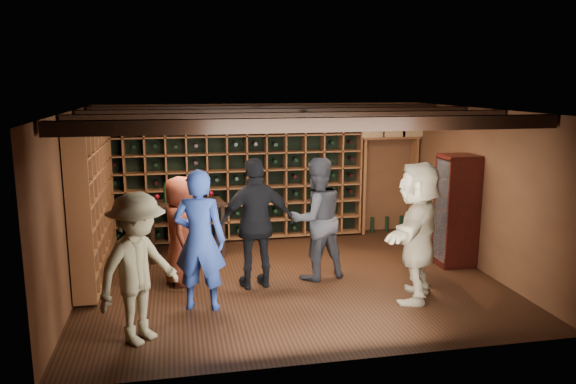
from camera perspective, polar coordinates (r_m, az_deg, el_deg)
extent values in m
plane|color=black|center=(8.42, 0.29, -8.95)|extent=(6.00, 6.00, 0.00)
plane|color=brown|center=(10.50, -2.47, 2.14)|extent=(6.00, 0.00, 6.00)
plane|color=brown|center=(5.72, 5.39, -5.62)|extent=(6.00, 0.00, 6.00)
plane|color=brown|center=(8.04, -21.15, -1.42)|extent=(0.00, 5.00, 5.00)
plane|color=brown|center=(9.16, 19.01, 0.19)|extent=(0.00, 5.00, 5.00)
plane|color=black|center=(7.92, 0.30, 8.29)|extent=(6.00, 6.00, 0.00)
cube|color=black|center=(6.36, 3.24, 6.84)|extent=(5.90, 0.18, 0.16)
cube|color=black|center=(7.43, 1.09, 7.48)|extent=(5.90, 0.18, 0.16)
cube|color=black|center=(8.51, -0.52, 7.96)|extent=(5.90, 0.18, 0.16)
cube|color=black|center=(9.59, -1.78, 8.32)|extent=(5.90, 0.18, 0.16)
cylinder|color=black|center=(7.77, -8.47, 7.30)|extent=(0.10, 0.10, 0.10)
cylinder|color=black|center=(8.38, 1.77, 7.69)|extent=(0.10, 0.10, 0.10)
cylinder|color=black|center=(8.04, 10.65, 7.36)|extent=(0.10, 0.10, 0.10)
cylinder|color=black|center=(9.06, -2.50, 7.96)|extent=(0.10, 0.10, 0.10)
cube|color=brown|center=(10.28, -5.21, 1.34)|extent=(4.65, 0.30, 2.20)
cube|color=black|center=(10.28, -5.21, 1.34)|extent=(4.56, 0.02, 2.16)
cube|color=brown|center=(8.83, -19.15, -0.87)|extent=(0.30, 2.65, 2.20)
cube|color=black|center=(8.83, -19.15, -0.87)|extent=(0.29, 0.02, 2.16)
cube|color=brown|center=(10.88, 10.30, 5.48)|extent=(1.15, 0.32, 0.04)
cube|color=brown|center=(11.21, 12.61, 0.80)|extent=(0.05, 0.28, 1.85)
cube|color=brown|center=(10.83, 7.57, 0.61)|extent=(0.05, 0.28, 1.85)
cube|color=tan|center=(10.73, 8.32, 6.10)|extent=(0.40, 0.30, 0.20)
cube|color=tan|center=(10.89, 10.57, 6.10)|extent=(0.40, 0.30, 0.20)
cube|color=tan|center=(11.02, 12.27, 6.10)|extent=(0.40, 0.30, 0.20)
cube|color=#330C0A|center=(9.48, 16.47, -6.78)|extent=(0.55, 0.50, 0.10)
cube|color=#330C0A|center=(9.26, 16.76, -1.77)|extent=(0.55, 0.50, 1.70)
cube|color=white|center=(9.14, 15.32, -1.85)|extent=(0.01, 0.46, 1.60)
cube|color=#330C0A|center=(9.26, 16.76, -1.77)|extent=(0.50, 0.44, 0.02)
sphere|color=#59260C|center=(9.23, 16.68, -1.17)|extent=(0.18, 0.18, 0.18)
imported|color=navy|center=(7.24, -8.96, -4.86)|extent=(0.76, 0.60, 1.83)
imported|color=black|center=(8.28, 2.88, -2.74)|extent=(1.02, 0.88, 1.82)
imported|color=maroon|center=(8.26, -10.82, -3.82)|extent=(0.57, 0.81, 1.58)
imported|color=black|center=(7.92, -3.22, -3.22)|extent=(1.15, 0.62, 1.86)
imported|color=#7D7556|center=(6.49, -14.97, -7.52)|extent=(1.23, 1.24, 1.72)
imported|color=tan|center=(7.67, 13.02, -3.91)|extent=(1.41, 1.77, 1.88)
cube|color=black|center=(9.45, -10.39, -1.15)|extent=(1.31, 0.77, 0.05)
cube|color=black|center=(9.26, -13.55, -4.51)|extent=(0.07, 0.07, 0.89)
cube|color=black|center=(9.41, -6.63, -4.01)|extent=(0.07, 0.07, 0.89)
cube|color=black|center=(9.75, -13.83, -3.72)|extent=(0.07, 0.07, 0.89)
cube|color=black|center=(9.90, -7.25, -3.26)|extent=(0.07, 0.07, 0.89)
cylinder|color=black|center=(9.43, -12.34, -0.22)|extent=(0.07, 0.07, 0.28)
cylinder|color=black|center=(9.46, -10.78, -0.12)|extent=(0.07, 0.07, 0.28)
cylinder|color=black|center=(9.51, -8.93, -0.01)|extent=(0.07, 0.07, 0.28)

